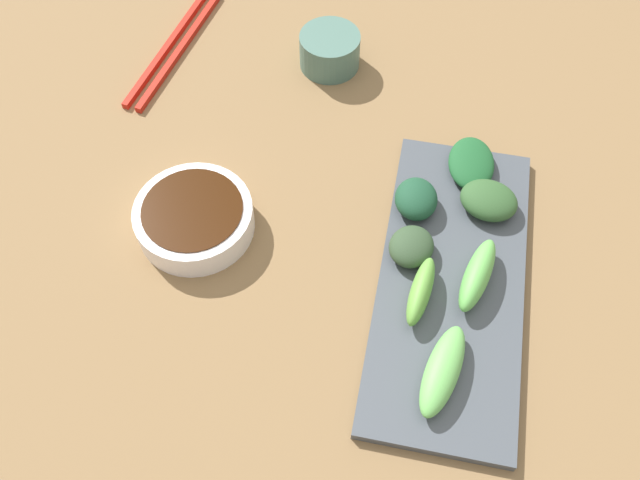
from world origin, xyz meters
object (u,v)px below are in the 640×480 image
sauce_bowl (194,217)px  tea_cup (330,51)px  chopsticks (175,47)px  serving_plate (451,282)px

sauce_bowl → tea_cup: bearing=71.2°
tea_cup → chopsticks: bearing=-176.1°
serving_plate → chopsticks: (-0.39, 0.28, -0.00)m
chopsticks → tea_cup: (0.20, 0.01, 0.02)m
sauce_bowl → serving_plate: bearing=-3.6°
sauce_bowl → tea_cup: (0.09, 0.27, 0.00)m
sauce_bowl → serving_plate: sauce_bowl is taller
chopsticks → tea_cup: bearing=12.9°
sauce_bowl → tea_cup: size_ratio=1.66×
sauce_bowl → chopsticks: 0.28m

